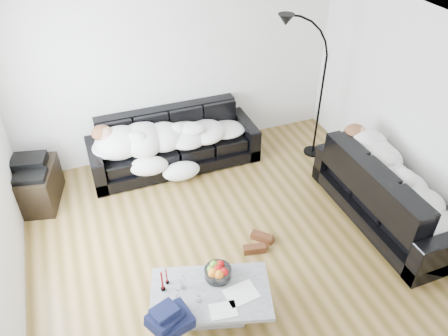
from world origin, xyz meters
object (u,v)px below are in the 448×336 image
object	(u,v)px
sofa_right	(391,191)
fruit_bowl	(218,271)
av_cabinet	(36,186)
candle_left	(162,281)
coffee_table	(211,303)
wine_glass_b	(178,297)
shoes	(258,243)
sofa_back	(174,142)
wine_glass_c	(199,296)
floor_lamp	(321,96)
sleeper_back	(174,131)
stereo	(29,166)
wine_glass_a	(183,282)
candle_right	(167,276)
sleeper_right	(395,179)

from	to	relation	value
sofa_right	fruit_bowl	bearing A→B (deg)	99.49
av_cabinet	candle_left	bearing A→B (deg)	-49.70
coffee_table	wine_glass_b	world-z (taller)	wine_glass_b
shoes	av_cabinet	world-z (taller)	av_cabinet
sofa_back	candle_left	xyz separation A→B (m)	(-0.83, -2.57, 0.08)
sofa_right	coffee_table	size ratio (longest dim) A/B	1.80
wine_glass_c	floor_lamp	world-z (taller)	floor_lamp
coffee_table	sleeper_back	bearing A→B (deg)	81.93
wine_glass_c	stereo	distance (m)	3.04
sofa_right	av_cabinet	xyz separation A→B (m)	(-4.33, 2.00, -0.17)
wine_glass_c	coffee_table	bearing A→B (deg)	21.59
wine_glass_a	candle_right	size ratio (longest dim) A/B	0.82
sleeper_back	sleeper_right	xyz separation A→B (m)	(2.30, -2.13, 0.02)
wine_glass_a	stereo	size ratio (longest dim) A/B	0.40
sleeper_back	wine_glass_b	size ratio (longest dim) A/B	11.60
stereo	floor_lamp	distance (m)	4.24
coffee_table	fruit_bowl	bearing A→B (deg)	48.82
shoes	stereo	bearing A→B (deg)	166.50
candle_right	stereo	world-z (taller)	stereo
wine_glass_c	stereo	world-z (taller)	stereo
wine_glass_a	wine_glass_b	bearing A→B (deg)	-119.14
sofa_right	wine_glass_b	distance (m)	3.09
sleeper_right	stereo	size ratio (longest dim) A/B	4.32
sleeper_right	candle_left	distance (m)	3.16
sleeper_back	candle_left	xyz separation A→B (m)	(-0.83, -2.52, -0.14)
wine_glass_b	shoes	xyz separation A→B (m)	(1.21, 0.72, -0.40)
wine_glass_b	stereo	bearing A→B (deg)	116.64
sofa_right	wine_glass_b	world-z (taller)	sofa_right
sofa_back	wine_glass_a	xyz separation A→B (m)	(-0.64, -2.62, 0.03)
stereo	floor_lamp	world-z (taller)	floor_lamp
sleeper_back	coffee_table	xyz separation A→B (m)	(-0.39, -2.72, -0.46)
sleeper_back	stereo	world-z (taller)	sleeper_back
sleeper_back	fruit_bowl	bearing A→B (deg)	-95.44
sofa_right	stereo	xyz separation A→B (m)	(-4.33, 2.00, 0.17)
sleeper_right	fruit_bowl	world-z (taller)	sleeper_right
sofa_back	candle_right	distance (m)	2.62
fruit_bowl	stereo	world-z (taller)	stereo
sleeper_back	av_cabinet	size ratio (longest dim) A/B	2.66
candle_left	shoes	size ratio (longest dim) A/B	0.57
shoes	coffee_table	bearing A→B (deg)	-117.78
sofa_back	coffee_table	world-z (taller)	sofa_back
sleeper_back	wine_glass_c	distance (m)	2.83
wine_glass_b	shoes	world-z (taller)	wine_glass_b
sleeper_back	av_cabinet	distance (m)	2.06
sleeper_right	floor_lamp	world-z (taller)	floor_lamp
sofa_right	wine_glass_c	xyz separation A→B (m)	(-2.83, -0.64, -0.01)
sofa_right	sleeper_right	size ratio (longest dim) A/B	1.17
wine_glass_b	floor_lamp	distance (m)	3.74
candle_left	candle_right	size ratio (longest dim) A/B	1.25
wine_glass_a	wine_glass_c	world-z (taller)	wine_glass_a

